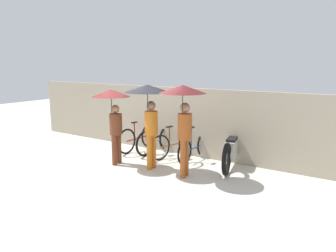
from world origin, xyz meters
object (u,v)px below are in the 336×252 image
at_px(parked_bicycle_3, 195,147).
at_px(parked_bicycle_2, 174,144).
at_px(parked_bicycle_1, 157,140).
at_px(pedestrian_center, 149,102).
at_px(pedestrian_leading, 113,107).
at_px(motorcycle, 232,150).
at_px(pedestrian_trailing, 183,105).
at_px(parked_bicycle_0, 139,138).

bearing_deg(parked_bicycle_3, parked_bicycle_2, 92.66).
bearing_deg(parked_bicycle_2, parked_bicycle_1, 99.16).
bearing_deg(parked_bicycle_2, pedestrian_center, -162.35).
bearing_deg(pedestrian_leading, parked_bicycle_2, -121.65).
height_order(parked_bicycle_1, pedestrian_center, pedestrian_center).
xyz_separation_m(parked_bicycle_3, motorcycle, (1.06, -0.01, 0.07)).
xyz_separation_m(parked_bicycle_3, pedestrian_trailing, (0.46, -1.38, 1.32)).
height_order(parked_bicycle_0, pedestrian_leading, pedestrian_leading).
height_order(parked_bicycle_0, parked_bicycle_1, parked_bicycle_0).
distance_m(pedestrian_trailing, motorcycle, 1.95).
bearing_deg(pedestrian_center, parked_bicycle_3, -113.37).
relative_size(parked_bicycle_0, motorcycle, 0.85).
bearing_deg(pedestrian_trailing, parked_bicycle_1, -47.08).
bearing_deg(parked_bicycle_3, parked_bicycle_0, 91.51).
bearing_deg(parked_bicycle_3, pedestrian_trailing, -161.35).
distance_m(parked_bicycle_3, pedestrian_center, 1.94).
bearing_deg(parked_bicycle_3, motorcycle, -90.37).
distance_m(parked_bicycle_3, motorcycle, 1.06).
height_order(parked_bicycle_1, motorcycle, parked_bicycle_1).
xyz_separation_m(parked_bicycle_1, parked_bicycle_2, (0.63, -0.04, -0.01)).
relative_size(parked_bicycle_1, parked_bicycle_3, 0.99).
bearing_deg(pedestrian_trailing, pedestrian_leading, -3.65).
bearing_deg(pedestrian_leading, pedestrian_trailing, -177.21).
height_order(pedestrian_center, pedestrian_trailing, pedestrian_trailing).
relative_size(parked_bicycle_1, pedestrian_center, 0.81).
height_order(pedestrian_leading, motorcycle, pedestrian_leading).
bearing_deg(parked_bicycle_1, pedestrian_trailing, -122.08).
xyz_separation_m(parked_bicycle_1, pedestrian_trailing, (1.71, -1.40, 1.30)).
distance_m(parked_bicycle_1, parked_bicycle_3, 1.25).
relative_size(pedestrian_center, pedestrian_trailing, 0.99).
distance_m(parked_bicycle_2, pedestrian_center, 1.85).
height_order(pedestrian_leading, pedestrian_center, pedestrian_center).
bearing_deg(pedestrian_trailing, parked_bicycle_0, -37.63).
xyz_separation_m(parked_bicycle_0, parked_bicycle_1, (0.63, 0.06, -0.01)).
bearing_deg(parked_bicycle_0, pedestrian_leading, -162.88).
relative_size(parked_bicycle_2, motorcycle, 0.83).
height_order(parked_bicycle_2, parked_bicycle_3, parked_bicycle_3).
bearing_deg(parked_bicycle_1, parked_bicycle_2, -86.92).
bearing_deg(parked_bicycle_2, parked_bicycle_0, 103.87).
xyz_separation_m(pedestrian_leading, motorcycle, (2.56, 1.51, -1.08)).
relative_size(parked_bicycle_2, parked_bicycle_3, 1.02).
relative_size(pedestrian_trailing, motorcycle, 1.02).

